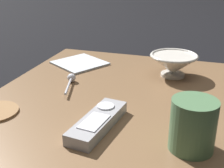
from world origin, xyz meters
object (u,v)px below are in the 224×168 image
(tv_remote_near, at_px, (98,122))
(folded_napkin, at_px, (80,63))
(cereal_bowl, at_px, (173,64))
(teaspoon, at_px, (71,80))
(coffee_mug, at_px, (193,125))

(tv_remote_near, xyz_separation_m, folded_napkin, (0.34, 0.19, -0.01))
(cereal_bowl, distance_m, folded_napkin, 0.29)
(cereal_bowl, xyz_separation_m, teaspoon, (-0.14, 0.25, -0.02))
(cereal_bowl, height_order, teaspoon, cereal_bowl)
(coffee_mug, height_order, teaspoon, coffee_mug)
(cereal_bowl, xyz_separation_m, folded_napkin, (0.02, 0.29, -0.03))
(cereal_bowl, bearing_deg, coffee_mug, -167.65)
(cereal_bowl, height_order, folded_napkin, cereal_bowl)
(cereal_bowl, height_order, tv_remote_near, cereal_bowl)
(cereal_bowl, relative_size, tv_remote_near, 0.76)
(cereal_bowl, distance_m, teaspoon, 0.29)
(teaspoon, height_order, folded_napkin, teaspoon)
(tv_remote_near, bearing_deg, cereal_bowl, -17.51)
(tv_remote_near, bearing_deg, teaspoon, 37.49)
(coffee_mug, distance_m, teaspoon, 0.39)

